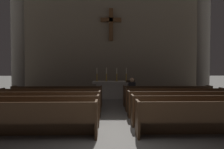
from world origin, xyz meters
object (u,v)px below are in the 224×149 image
at_px(pew_left_row_1, 16,120).
at_px(pew_right_row_3, 184,104).
at_px(lone_worshipper, 132,91).
at_px(candlestick_inner_left, 106,77).
at_px(column_left_second, 18,37).
at_px(candlestick_outer_right, 126,77).
at_px(column_right_second, 203,38).
at_px(pew_right_row_2, 197,110).
at_px(pew_left_row_5, 58,96).
at_px(pew_right_row_1, 216,118).
at_px(pew_left_row_3, 43,104).
at_px(altar, 112,89).
at_px(candlestick_inner_right, 117,77).
at_px(pew_right_row_5, 167,96).
at_px(lectern, 130,91).
at_px(pew_left_row_4, 51,100).
at_px(candlestick_outer_left, 97,77).
at_px(pew_right_row_4, 175,99).
at_px(pew_left_row_2, 32,111).

bearing_deg(pew_left_row_1, pew_right_row_3, 22.73).
bearing_deg(lone_worshipper, candlestick_inner_left, 117.24).
relative_size(column_left_second, candlestick_outer_right, 9.31).
bearing_deg(column_right_second, pew_right_row_2, -116.75).
bearing_deg(pew_right_row_2, pew_left_row_5, 147.86).
bearing_deg(pew_right_row_2, pew_right_row_1, -90.00).
relative_size(pew_left_row_3, altar, 1.86).
relative_size(column_right_second, candlestick_inner_right, 9.31).
distance_m(candlestick_inner_right, candlestick_outer_right, 0.55).
relative_size(pew_right_row_5, candlestick_inner_left, 5.26).
bearing_deg(pew_left_row_3, candlestick_inner_right, 57.59).
bearing_deg(pew_right_row_2, lectern, 110.05).
bearing_deg(column_right_second, pew_left_row_3, -150.16).
bearing_deg(candlestick_outer_right, lectern, -84.79).
bearing_deg(candlestick_inner_left, pew_right_row_3, -57.59).
bearing_deg(altar, pew_left_row_1, -111.05).
bearing_deg(altar, candlestick_outer_right, 0.00).
xyz_separation_m(pew_left_row_5, pew_right_row_2, (5.10, -3.20, 0.00)).
relative_size(altar, lone_worshipper, 1.67).
xyz_separation_m(pew_right_row_5, column_right_second, (2.83, 2.42, 3.06)).
height_order(pew_left_row_3, pew_left_row_4, same).
xyz_separation_m(pew_left_row_5, pew_right_row_3, (5.10, -2.14, 0.00)).
distance_m(pew_right_row_1, altar, 7.10).
height_order(candlestick_outer_left, lectern, candlestick_outer_left).
bearing_deg(pew_right_row_5, lone_worshipper, 178.65).
distance_m(pew_right_row_4, lectern, 2.73).
distance_m(pew_right_row_1, column_left_second, 10.82).
bearing_deg(altar, pew_right_row_1, -68.95).
height_order(pew_right_row_5, candlestick_outer_right, candlestick_outer_right).
height_order(pew_right_row_2, candlestick_inner_left, candlestick_inner_left).
relative_size(pew_left_row_4, pew_right_row_1, 1.00).
xyz_separation_m(candlestick_inner_right, lectern, (0.66, -1.20, -0.72)).
bearing_deg(pew_left_row_1, altar, 68.95).
height_order(pew_right_row_5, column_left_second, column_left_second).
bearing_deg(column_left_second, pew_right_row_3, -29.84).
bearing_deg(lectern, pew_left_row_1, -122.89).
height_order(column_right_second, lone_worshipper, column_right_second).
relative_size(candlestick_inner_left, lone_worshipper, 0.59).
bearing_deg(pew_right_row_4, pew_right_row_2, -90.00).
bearing_deg(pew_left_row_2, pew_left_row_3, 90.00).
relative_size(pew_right_row_2, lectern, 3.56).
xyz_separation_m(altar, lone_worshipper, (0.89, -2.31, 0.16)).
height_order(pew_left_row_1, pew_left_row_5, same).
bearing_deg(candlestick_outer_left, pew_right_row_2, -58.54).
bearing_deg(candlestick_outer_right, pew_left_row_2, -121.46).
relative_size(altar, candlestick_outer_right, 2.82).
height_order(pew_right_row_4, lone_worshipper, lone_worshipper).
bearing_deg(candlestick_inner_right, pew_right_row_3, -63.38).
bearing_deg(candlestick_inner_right, candlestick_inner_left, 180.00).
distance_m(pew_right_row_1, column_right_second, 7.88).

